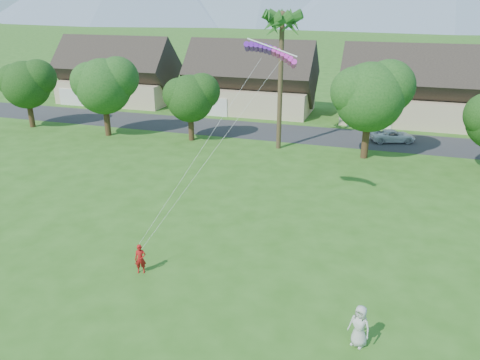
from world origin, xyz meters
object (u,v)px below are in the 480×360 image
at_px(watcher, 359,326).
at_px(parked_car, 393,136).
at_px(parafoil_kite, 272,51).
at_px(kite_flyer, 140,259).

bearing_deg(watcher, parked_car, 110.68).
xyz_separation_m(parked_car, parafoil_kite, (-7.43, -21.11, 10.03)).
height_order(kite_flyer, parafoil_kite, parafoil_kite).
bearing_deg(parked_car, watcher, 159.41).
bearing_deg(parked_car, kite_flyer, 138.39).
bearing_deg(parafoil_kite, watcher, -63.46).
distance_m(kite_flyer, parked_car, 31.44).
height_order(watcher, parked_car, watcher).
xyz_separation_m(kite_flyer, parked_car, (12.23, 28.96, -0.20)).
distance_m(parked_car, parafoil_kite, 24.52).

